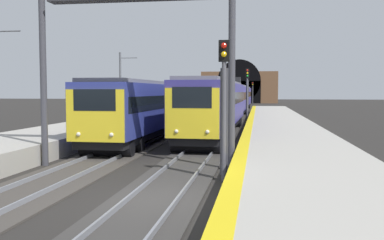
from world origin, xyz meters
TOP-DOWN VIEW (x-y plane):
  - ground_plane at (0.00, 0.00)m, footprint 320.00×320.00m
  - platform_right at (0.00, -4.58)m, footprint 112.00×4.93m
  - platform_right_edge_strip at (0.00, -2.36)m, footprint 112.00×0.50m
  - track_main_line at (0.00, 0.00)m, footprint 160.00×2.71m
  - track_adjacent_line at (0.00, 4.25)m, footprint 160.00×3.06m
  - train_main_approaching at (40.03, 0.00)m, footprint 63.37×3.18m
  - train_adjacent_platform at (26.62, 4.25)m, footprint 40.11×3.11m
  - railway_signal_near at (3.02, -1.77)m, footprint 0.39×0.38m
  - railway_signal_mid at (35.40, -1.77)m, footprint 0.39×0.38m
  - railway_signal_far at (79.03, -1.77)m, footprint 0.39×0.38m
  - overhead_signal_gantry at (5.19, 2.12)m, footprint 0.70×8.35m
  - tunnel_portal at (105.17, 2.12)m, footprint 3.02×20.33m
  - catenary_mast_near at (32.83, 11.66)m, footprint 0.22×1.99m

SIDE VIEW (x-z plane):
  - ground_plane at x=0.00m, z-range 0.00..0.00m
  - track_adjacent_line at x=0.00m, z-range -0.06..0.15m
  - track_main_line at x=0.00m, z-range -0.06..0.15m
  - platform_right at x=0.00m, z-range 0.00..0.91m
  - platform_right_edge_strip at x=0.00m, z-range 0.91..0.92m
  - train_adjacent_platform at x=26.62m, z-range -0.17..4.58m
  - train_main_approaching at x=40.03m, z-range -0.18..4.70m
  - railway_signal_near at x=3.02m, z-range 0.44..5.45m
  - railway_signal_far at x=79.03m, z-range 0.44..5.53m
  - railway_signal_mid at x=35.40m, z-range 0.57..6.23m
  - catenary_mast_near at x=32.83m, z-range 0.10..7.45m
  - tunnel_portal at x=105.17m, z-range -1.56..10.02m
  - overhead_signal_gantry at x=5.19m, z-range 1.89..9.68m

